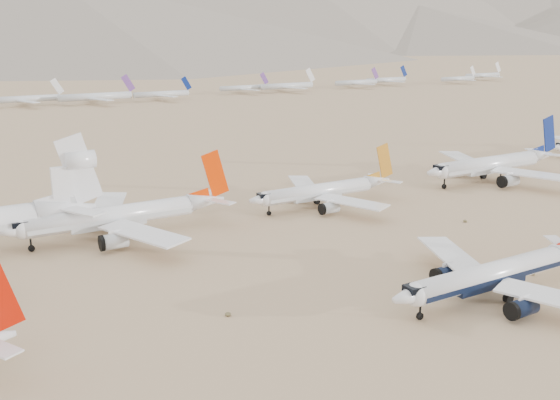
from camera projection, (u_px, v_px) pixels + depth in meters
name	position (u px, v px, depth m)	size (l,w,h in m)	color
ground	(439.00, 308.00, 99.26)	(7000.00, 7000.00, 0.00)	#9B7B5A
main_airliner	(500.00, 273.00, 102.49)	(43.32, 42.31, 15.29)	white
row2_navy_widebody	(494.00, 164.00, 182.12)	(49.92, 48.82, 17.76)	white
row2_gold_tail	(324.00, 191.00, 155.54)	(40.47, 39.58, 14.41)	white
row2_orange_tail	(121.00, 216.00, 132.34)	(47.04, 46.01, 16.78)	white
distant_storage_row	(139.00, 93.00, 392.72)	(671.69, 57.71, 14.90)	silver
foothills	(242.00, 18.00, 1254.26)	(4637.50, 1395.00, 155.00)	slate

